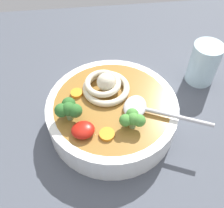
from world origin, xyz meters
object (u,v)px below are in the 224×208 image
object	(u,v)px
soup_bowl	(112,113)
drinking_glass	(204,63)
noodle_pile	(105,85)
soup_spoon	(142,108)

from	to	relation	value
soup_bowl	drinking_glass	bearing A→B (deg)	-154.55
soup_bowl	drinking_glass	distance (cm)	25.74
noodle_pile	drinking_glass	bearing A→B (deg)	-163.67
soup_spoon	drinking_glass	distance (cm)	22.30
noodle_pile	drinking_glass	world-z (taller)	noodle_pile
drinking_glass	soup_spoon	bearing A→B (deg)	37.38
noodle_pile	drinking_glass	xyz separation A→B (cm)	(-24.12, -7.07, -2.67)
noodle_pile	soup_spoon	world-z (taller)	noodle_pile
soup_spoon	drinking_glass	bearing A→B (deg)	61.14
noodle_pile	soup_bowl	bearing A→B (deg)	103.27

